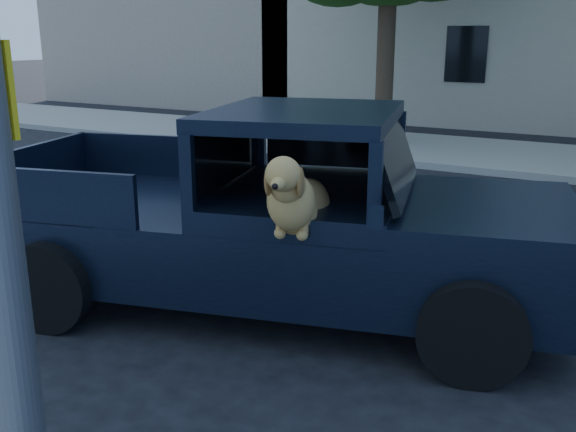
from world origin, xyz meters
name	(u,v)px	position (x,y,z in m)	size (l,w,h in m)	color
ground	(404,314)	(0.00, 0.00, 0.00)	(120.00, 120.00, 0.00)	black
far_sidewalk	(544,160)	(0.00, 9.20, 0.07)	(60.00, 4.00, 0.15)	gray
building_left	(196,3)	(-15.00, 16.50, 4.00)	(12.00, 6.00, 8.00)	tan
pickup_truck	(268,241)	(-1.34, -0.46, 0.70)	(6.15, 3.68, 2.07)	black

